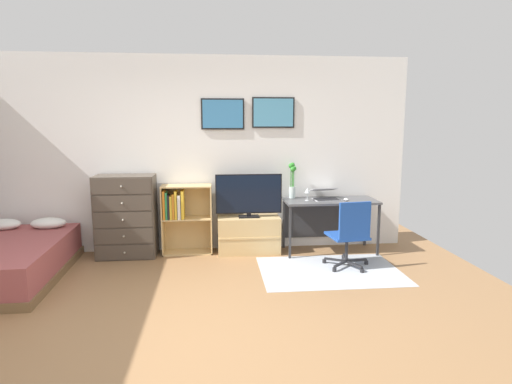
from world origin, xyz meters
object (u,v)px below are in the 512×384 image
bookshelf (182,214)px  tv_stand (249,235)px  bed (4,260)px  desk (329,208)px  laptop (325,195)px  office_chair (350,233)px  computer_mouse (346,199)px  wine_glass (307,191)px  television (249,196)px  bamboo_vase (292,180)px  dresser (126,216)px

bookshelf → tv_stand: bookshelf is taller
bed → tv_stand: (2.90, 0.76, 0.03)m
desk → laptop: (-0.06, -0.02, 0.20)m
bookshelf → office_chair: bearing=-22.1°
laptop → computer_mouse: 0.30m
bookshelf → laptop: bookshelf is taller
office_chair → wine_glass: 0.90m
bookshelf → computer_mouse: 2.25m
television → desk: bearing=0.9°
laptop → tv_stand: bearing=172.7°
tv_stand → computer_mouse: 1.42m
tv_stand → laptop: size_ratio=2.03×
bed → television: size_ratio=2.16×
bed → wine_glass: (3.69, 0.65, 0.65)m
bed → bookshelf: bearing=20.4°
office_chair → computer_mouse: 0.71m
laptop → computer_mouse: laptop is taller
desk → wine_glass: wine_glass is taller
office_chair → desk: bearing=87.3°
bookshelf → computer_mouse: size_ratio=9.15×
bamboo_vase → wine_glass: (0.17, -0.22, -0.13)m
bed → tv_stand: 2.99m
tv_stand → office_chair: bearing=-33.9°
computer_mouse → bamboo_vase: 0.79m
bamboo_vase → tv_stand: bearing=-169.6°
dresser → desk: 2.77m
office_chair → bamboo_vase: bearing=114.5°
office_chair → bamboo_vase: bamboo_vase is taller
office_chair → bamboo_vase: (-0.56, 0.91, 0.54)m
dresser → laptop: bearing=-0.2°
desk → bamboo_vase: size_ratio=2.54×
office_chair → computer_mouse: (0.13, 0.63, 0.30)m
bed → desk: size_ratio=1.55×
desk → computer_mouse: size_ratio=12.21×
office_chair → laptop: laptop is taller
bookshelf → tv_stand: (0.91, -0.05, -0.30)m
dresser → computer_mouse: (2.97, -0.15, 0.20)m
office_chair → tv_stand: bearing=139.0°
desk → office_chair: bearing=-85.6°
dresser → wine_glass: (2.44, -0.09, 0.32)m
wine_glass → dresser: bearing=177.8°
laptop → wine_glass: (-0.27, -0.08, 0.07)m
desk → bookshelf: bearing=178.4°
television → wine_glass: bearing=-6.2°
bookshelf → television: 0.95m
wine_glass → bookshelf: bearing=174.6°
television → desk: 1.15m
tv_stand → computer_mouse: bearing=-7.1°
television → computer_mouse: television is taller
desk → wine_glass: 0.44m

